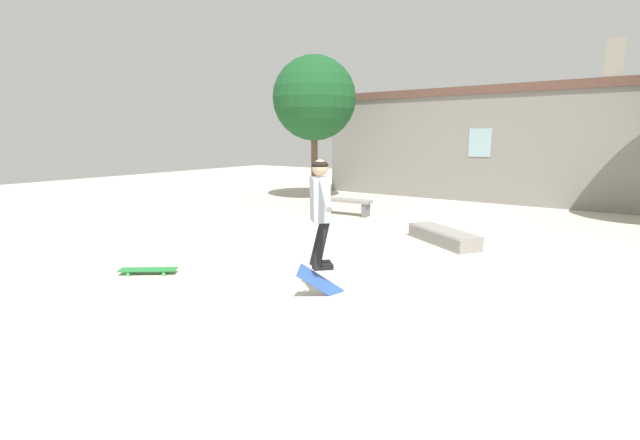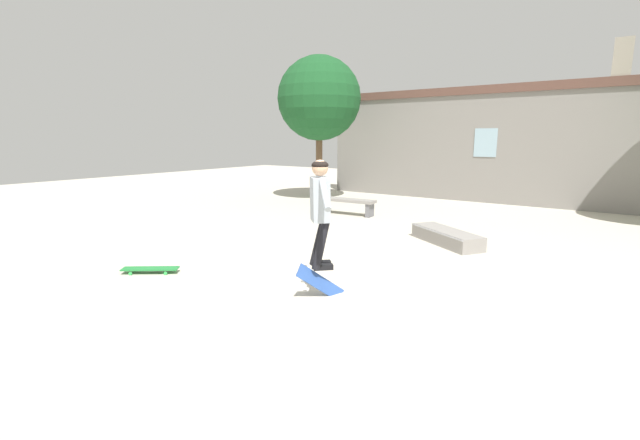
% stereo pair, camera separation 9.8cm
% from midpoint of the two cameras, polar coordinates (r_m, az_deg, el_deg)
% --- Properties ---
extents(ground_plane, '(40.00, 40.00, 0.00)m').
position_cam_midpoint_polar(ground_plane, '(5.86, 3.96, -10.08)').
color(ground_plane, beige).
extents(building_backdrop, '(13.81, 0.52, 4.71)m').
position_cam_midpoint_polar(building_backdrop, '(14.88, 24.11, 9.33)').
color(building_backdrop, gray).
rests_on(building_backdrop, ground_plane).
extents(tree_left, '(2.76, 2.76, 4.75)m').
position_cam_midpoint_polar(tree_left, '(14.71, -0.97, 15.85)').
color(tree_left, brown).
rests_on(tree_left, ground_plane).
extents(park_bench, '(1.72, 0.50, 0.44)m').
position_cam_midpoint_polar(park_bench, '(11.84, 2.68, 2.31)').
color(park_bench, gray).
rests_on(park_bench, ground_plane).
extents(skate_ledge, '(1.70, 1.41, 0.28)m').
position_cam_midpoint_polar(skate_ledge, '(8.95, 15.80, -2.12)').
color(skate_ledge, gray).
rests_on(skate_ledge, ground_plane).
extents(skater, '(0.95, 0.98, 1.45)m').
position_cam_midpoint_polar(skater, '(5.59, -0.49, 2.08)').
color(skater, '#9EA8B2').
extents(skateboard_flipping, '(0.35, 0.68, 0.61)m').
position_cam_midpoint_polar(skateboard_flipping, '(5.77, -0.40, -8.44)').
color(skateboard_flipping, '#2D519E').
extents(skateboard_resting, '(0.82, 0.68, 0.08)m').
position_cam_midpoint_polar(skateboard_resting, '(7.26, -22.31, -6.15)').
color(skateboard_resting, '#237F38').
rests_on(skateboard_resting, ground_plane).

